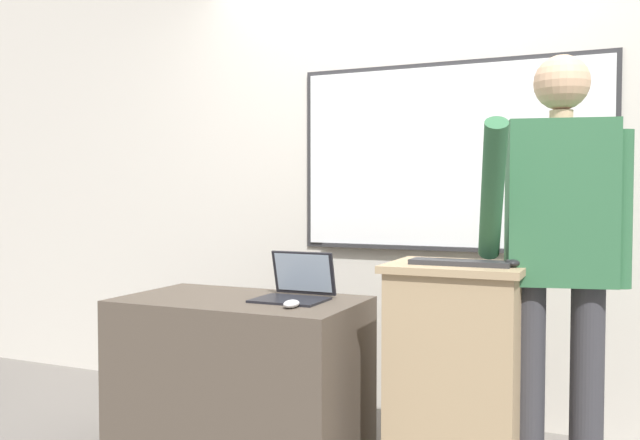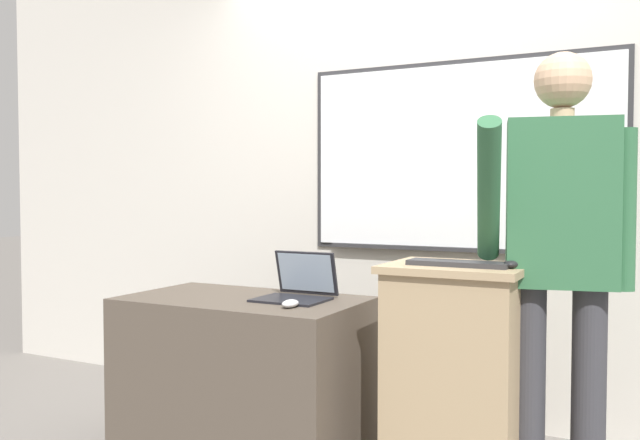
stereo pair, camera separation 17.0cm
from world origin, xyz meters
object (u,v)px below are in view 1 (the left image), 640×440
object	(u,v)px
side_desk	(241,379)
person_presenter	(559,244)
computer_mouse_by_laptop	(291,304)
laptop	(297,285)
wireless_keyboard	(460,263)
computer_mouse_by_keyboard	(513,263)
lectern_podium	(456,377)

from	to	relation	value
side_desk	person_presenter	xyz separation A→B (m)	(1.37, 0.16, 0.66)
side_desk	computer_mouse_by_laptop	size ratio (longest dim) A/B	10.97
laptop	wireless_keyboard	distance (m)	0.78
wireless_keyboard	computer_mouse_by_keyboard	size ratio (longest dim) A/B	3.98
person_presenter	computer_mouse_by_keyboard	bearing A→B (deg)	-156.75
side_desk	lectern_podium	bearing A→B (deg)	4.70
lectern_podium	side_desk	distance (m)	0.99
side_desk	computer_mouse_by_keyboard	bearing A→B (deg)	1.98
person_presenter	laptop	bearing A→B (deg)	169.91
wireless_keyboard	side_desk	bearing A→B (deg)	-178.69
person_presenter	wireless_keyboard	world-z (taller)	person_presenter
side_desk	wireless_keyboard	size ratio (longest dim) A/B	2.75
wireless_keyboard	computer_mouse_by_laptop	xyz separation A→B (m)	(-0.68, -0.16, -0.19)
lectern_podium	wireless_keyboard	size ratio (longest dim) A/B	2.37
computer_mouse_by_keyboard	wireless_keyboard	bearing A→B (deg)	-174.71
lectern_podium	computer_mouse_by_keyboard	bearing A→B (deg)	-9.70
computer_mouse_by_laptop	side_desk	bearing A→B (deg)	157.91
side_desk	person_presenter	distance (m)	1.52
side_desk	laptop	distance (m)	0.51
wireless_keyboard	computer_mouse_by_keyboard	bearing A→B (deg)	5.29
person_presenter	lectern_podium	bearing A→B (deg)	178.40
laptop	person_presenter	bearing A→B (deg)	3.15
wireless_keyboard	computer_mouse_by_laptop	world-z (taller)	wireless_keyboard
computer_mouse_by_keyboard	person_presenter	bearing A→B (deg)	36.50
person_presenter	wireless_keyboard	bearing A→B (deg)	-172.54
laptop	wireless_keyboard	bearing A→B (deg)	-5.64
person_presenter	laptop	world-z (taller)	person_presenter
side_desk	computer_mouse_by_keyboard	distance (m)	1.34
person_presenter	computer_mouse_by_keyboard	size ratio (longest dim) A/B	17.73
lectern_podium	laptop	xyz separation A→B (m)	(-0.74, 0.02, 0.34)
lectern_podium	wireless_keyboard	world-z (taller)	wireless_keyboard
lectern_podium	wireless_keyboard	bearing A→B (deg)	-67.51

